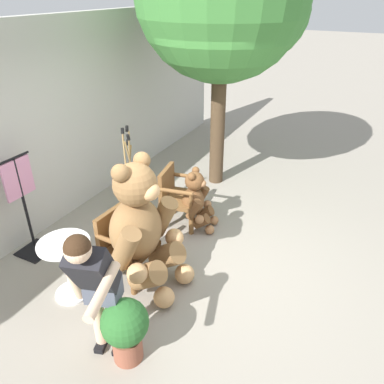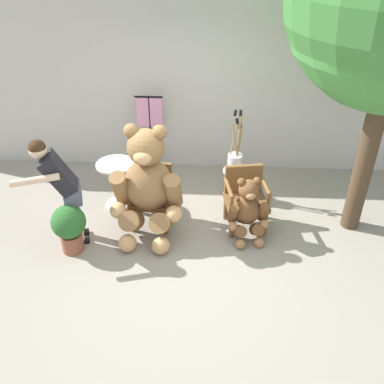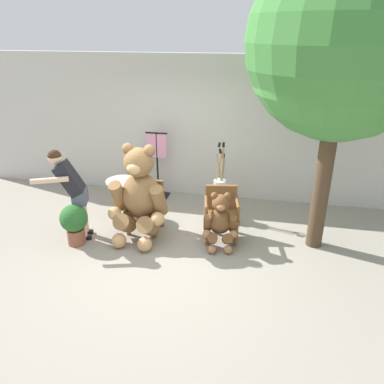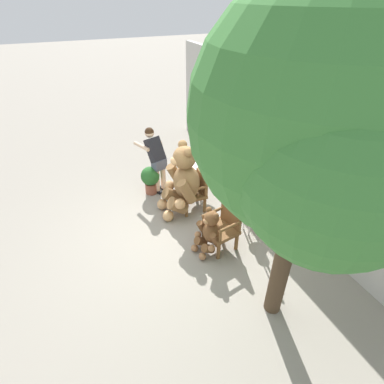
{
  "view_description": "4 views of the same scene",
  "coord_description": "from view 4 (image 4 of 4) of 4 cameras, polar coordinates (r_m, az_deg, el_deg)",
  "views": [
    {
      "loc": [
        -3.46,
        -1.63,
        3.1
      ],
      "look_at": [
        0.28,
        0.27,
        0.79
      ],
      "focal_mm": 35.0,
      "sensor_mm": 36.0,
      "label": 1
    },
    {
      "loc": [
        0.18,
        -4.23,
        3.74
      ],
      "look_at": [
        -0.06,
        0.04,
        0.93
      ],
      "focal_mm": 40.0,
      "sensor_mm": 36.0,
      "label": 2
    },
    {
      "loc": [
        1.28,
        -4.78,
        3.22
      ],
      "look_at": [
        0.21,
        0.38,
        0.9
      ],
      "focal_mm": 35.0,
      "sensor_mm": 36.0,
      "label": 3
    },
    {
      "loc": [
        4.24,
        -1.53,
        4.03
      ],
      "look_at": [
        -0.34,
        0.48,
        0.66
      ],
      "focal_mm": 28.0,
      "sensor_mm": 36.0,
      "label": 4
    }
  ],
  "objects": [
    {
      "name": "ground_plane",
      "position": [
        6.05,
        -2.92,
        -7.9
      ],
      "size": [
        60.0,
        60.0,
        0.0
      ],
      "primitive_type": "plane",
      "color": "gray"
    },
    {
      "name": "back_wall",
      "position": [
        6.35,
        17.5,
        7.86
      ],
      "size": [
        10.0,
        0.16,
        2.8
      ],
      "primitive_type": "cube",
      "color": "beige",
      "rests_on": "ground"
    },
    {
      "name": "wooden_chair_left",
      "position": [
        6.45,
        0.48,
        0.32
      ],
      "size": [
        0.59,
        0.55,
        0.86
      ],
      "color": "brown",
      "rests_on": "ground"
    },
    {
      "name": "wooden_chair_right",
      "position": [
        5.53,
        5.98,
        -6.49
      ],
      "size": [
        0.64,
        0.61,
        0.86
      ],
      "color": "brown",
      "rests_on": "ground"
    },
    {
      "name": "teddy_bear_large",
      "position": [
        6.19,
        -1.79,
        2.24
      ],
      "size": [
        0.95,
        0.92,
        1.59
      ],
      "color": "olive",
      "rests_on": "ground"
    },
    {
      "name": "teddy_bear_small",
      "position": [
        5.42,
        3.37,
        -7.56
      ],
      "size": [
        0.56,
        0.56,
        0.91
      ],
      "color": "brown",
      "rests_on": "ground"
    },
    {
      "name": "person_visitor",
      "position": [
        6.92,
        -6.93,
        6.88
      ],
      "size": [
        0.74,
        0.63,
        1.53
      ],
      "color": "black",
      "rests_on": "ground"
    },
    {
      "name": "white_stool",
      "position": [
        6.0,
        11.34,
        -4.65
      ],
      "size": [
        0.34,
        0.34,
        0.46
      ],
      "color": "white",
      "rests_on": "ground"
    },
    {
      "name": "brush_bucket",
      "position": [
        5.82,
        11.7,
        -2.35
      ],
      "size": [
        0.22,
        0.22,
        0.96
      ],
      "color": "white",
      "rests_on": "white_stool"
    },
    {
      "name": "round_side_table",
      "position": [
        7.02,
        1.3,
        3.22
      ],
      "size": [
        0.56,
        0.56,
        0.72
      ],
      "color": "white",
      "rests_on": "ground"
    },
    {
      "name": "patio_tree",
      "position": [
        3.13,
        23.21,
        11.73
      ],
      "size": [
        2.7,
        2.57,
        4.33
      ],
      "color": "#473523",
      "rests_on": "ground"
    },
    {
      "name": "potted_plant",
      "position": [
        7.06,
        -7.93,
        2.6
      ],
      "size": [
        0.44,
        0.44,
        0.68
      ],
      "color": "brown",
      "rests_on": "ground"
    },
    {
      "name": "clothing_display_stand",
      "position": [
        7.03,
        10.02,
        5.31
      ],
      "size": [
        0.44,
        0.4,
        1.36
      ],
      "color": "black",
      "rests_on": "ground"
    }
  ]
}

